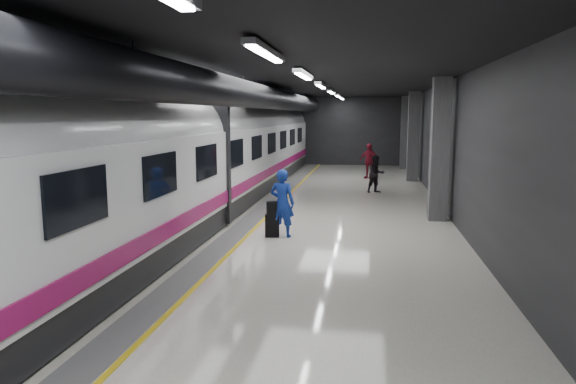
{
  "coord_description": "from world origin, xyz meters",
  "views": [
    {
      "loc": [
        2.35,
        -14.72,
        3.34
      ],
      "look_at": [
        0.32,
        -1.83,
        1.38
      ],
      "focal_mm": 32.0,
      "sensor_mm": 36.0,
      "label": 1
    }
  ],
  "objects": [
    {
      "name": "suitcase_main",
      "position": [
        -0.24,
        -1.08,
        0.32
      ],
      "size": [
        0.42,
        0.3,
        0.63
      ],
      "primitive_type": "cube",
      "rotation": [
        0.0,
        0.0,
        0.16
      ],
      "color": "black",
      "rests_on": "ground"
    },
    {
      "name": "train",
      "position": [
        -3.25,
        -0.0,
        2.07
      ],
      "size": [
        3.05,
        38.0,
        4.05
      ],
      "color": "black",
      "rests_on": "ground"
    },
    {
      "name": "ground",
      "position": [
        0.0,
        0.0,
        0.0
      ],
      "size": [
        40.0,
        40.0,
        0.0
      ],
      "primitive_type": "plane",
      "color": "silver",
      "rests_on": "ground"
    },
    {
      "name": "traveler_main",
      "position": [
        0.03,
        -1.02,
        0.94
      ],
      "size": [
        0.75,
        0.56,
        1.88
      ],
      "primitive_type": "imported",
      "rotation": [
        0.0,
        0.0,
        2.98
      ],
      "color": "#193BBF",
      "rests_on": "ground"
    },
    {
      "name": "traveler_far_b",
      "position": [
        2.36,
        12.68,
        0.93
      ],
      "size": [
        1.18,
        0.89,
        1.86
      ],
      "primitive_type": "imported",
      "rotation": [
        0.0,
        0.0,
        -0.46
      ],
      "color": "maroon",
      "rests_on": "ground"
    },
    {
      "name": "traveler_far_a",
      "position": [
        2.68,
        7.57,
        0.81
      ],
      "size": [
        0.99,
        0.92,
        1.63
      ],
      "primitive_type": "imported",
      "rotation": [
        0.0,
        0.0,
        0.5
      ],
      "color": "black",
      "rests_on": "ground"
    },
    {
      "name": "shoulder_bag",
      "position": [
        -0.25,
        -1.12,
        0.81
      ],
      "size": [
        0.31,
        0.23,
        0.37
      ],
      "primitive_type": "cube",
      "rotation": [
        0.0,
        0.0,
        0.34
      ],
      "color": "black",
      "rests_on": "suitcase_main"
    },
    {
      "name": "suitcase_far",
      "position": [
        2.58,
        11.32,
        0.23
      ],
      "size": [
        0.32,
        0.22,
        0.45
      ],
      "primitive_type": "cube",
      "rotation": [
        0.0,
        0.0,
        0.09
      ],
      "color": "black",
      "rests_on": "ground"
    },
    {
      "name": "platform_hall",
      "position": [
        -0.29,
        0.96,
        3.54
      ],
      "size": [
        10.02,
        40.02,
        4.51
      ],
      "color": "black",
      "rests_on": "ground"
    }
  ]
}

